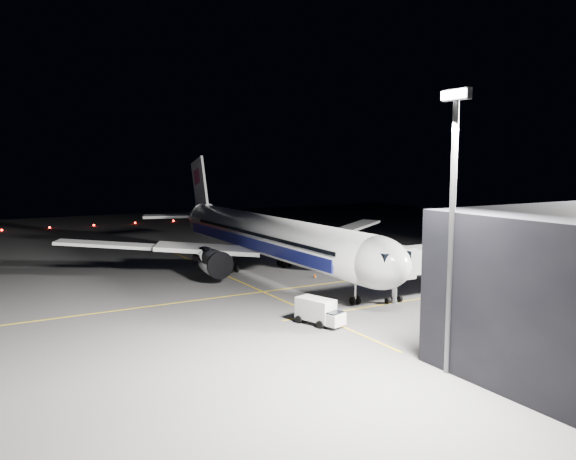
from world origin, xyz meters
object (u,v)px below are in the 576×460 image
(jet_bridge, at_px, (482,252))
(floodlight_mast_south, at_px, (452,207))
(service_truck, at_px, (319,311))
(airliner, at_px, (264,236))
(safety_cone_c, at_px, (345,268))
(safety_cone_b, at_px, (315,275))
(safety_cone_a, at_px, (346,266))
(baggage_tug, at_px, (376,251))

(jet_bridge, distance_m, floodlight_mast_south, 31.05)
(floodlight_mast_south, bearing_deg, jet_bridge, 126.79)
(service_truck, bearing_deg, floodlight_mast_south, -12.37)
(airliner, bearing_deg, safety_cone_c, 64.68)
(airliner, distance_m, floodlight_mast_south, 42.13)
(safety_cone_b, bearing_deg, floodlight_mast_south, -16.41)
(safety_cone_a, bearing_deg, floodlight_mast_south, -25.37)
(floodlight_mast_south, relative_size, safety_cone_a, 32.72)
(jet_bridge, xyz_separation_m, safety_cone_b, (-16.00, -14.06, -4.29))
(floodlight_mast_south, distance_m, safety_cone_a, 43.36)
(safety_cone_a, relative_size, safety_cone_c, 1.22)
(baggage_tug, height_order, safety_cone_c, baggage_tug)
(service_truck, xyz_separation_m, safety_cone_a, (-22.56, 19.37, -1.02))
(airliner, bearing_deg, jet_bridge, 38.04)
(airliner, relative_size, baggage_tug, 23.78)
(baggage_tug, relative_size, safety_cone_c, 4.99)
(safety_cone_b, bearing_deg, service_truck, -31.39)
(safety_cone_a, bearing_deg, service_truck, -40.66)
(safety_cone_a, height_order, safety_cone_b, safety_cone_a)
(airliner, height_order, safety_cone_c, airliner)
(floodlight_mast_south, distance_m, service_truck, 18.75)
(airliner, height_order, service_truck, airliner)
(floodlight_mast_south, relative_size, safety_cone_b, 36.01)
(baggage_tug, distance_m, safety_cone_b, 20.28)
(baggage_tug, bearing_deg, service_truck, -45.88)
(jet_bridge, relative_size, service_truck, 6.57)
(service_truck, relative_size, safety_cone_c, 10.10)
(safety_cone_b, bearing_deg, safety_cone_a, 114.91)
(safety_cone_a, bearing_deg, baggage_tug, 119.29)
(baggage_tug, xyz_separation_m, safety_cone_b, (9.34, -17.99, -0.58))
(safety_cone_b, relative_size, safety_cone_c, 1.11)
(jet_bridge, distance_m, safety_cone_b, 21.73)
(service_truck, height_order, safety_cone_b, service_truck)
(jet_bridge, relative_size, safety_cone_a, 54.38)
(service_truck, xyz_separation_m, baggage_tug, (-28.26, 29.54, -0.47))
(airliner, relative_size, jet_bridge, 1.79)
(safety_cone_a, distance_m, safety_cone_b, 8.63)
(jet_bridge, height_order, service_truck, jet_bridge)
(airliner, distance_m, jet_bridge, 29.31)
(jet_bridge, height_order, safety_cone_c, jet_bridge)
(safety_cone_c, bearing_deg, floodlight_mast_south, -24.64)
(floodlight_mast_south, bearing_deg, service_truck, -174.21)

